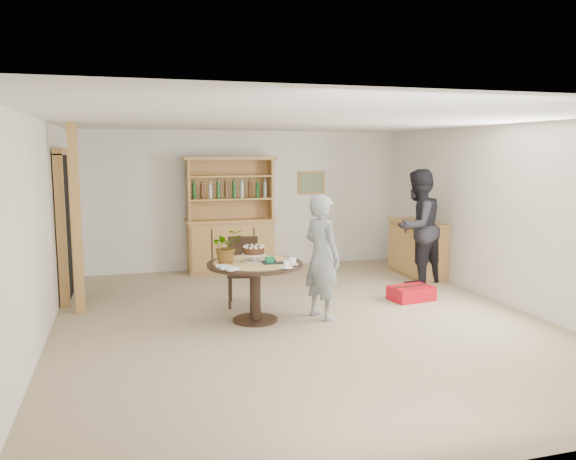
{
  "coord_description": "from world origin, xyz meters",
  "views": [
    {
      "loc": [
        -2.08,
        -6.53,
        2.13
      ],
      "look_at": [
        0.07,
        0.84,
        1.05
      ],
      "focal_mm": 35.0,
      "sensor_mm": 36.0,
      "label": 1
    }
  ],
  "objects_px": {
    "sideboard": "(417,248)",
    "dining_table": "(255,274)",
    "dining_chair": "(243,267)",
    "red_suitcase": "(411,293)",
    "adult_person": "(418,227)",
    "teen_boy": "(322,257)",
    "hutch": "(230,233)"
  },
  "relations": [
    {
      "from": "sideboard",
      "to": "dining_table",
      "type": "height_order",
      "value": "sideboard"
    },
    {
      "from": "dining_chair",
      "to": "red_suitcase",
      "type": "height_order",
      "value": "dining_chair"
    },
    {
      "from": "sideboard",
      "to": "dining_chair",
      "type": "distance_m",
      "value": 3.42
    },
    {
      "from": "adult_person",
      "to": "teen_boy",
      "type": "bearing_deg",
      "value": 5.71
    },
    {
      "from": "dining_table",
      "to": "teen_boy",
      "type": "distance_m",
      "value": 0.88
    },
    {
      "from": "sideboard",
      "to": "dining_table",
      "type": "xyz_separation_m",
      "value": [
        -3.29,
        -1.81,
        0.13
      ]
    },
    {
      "from": "dining_table",
      "to": "teen_boy",
      "type": "bearing_deg",
      "value": -6.71
    },
    {
      "from": "dining_table",
      "to": "dining_chair",
      "type": "bearing_deg",
      "value": 88.81
    },
    {
      "from": "sideboard",
      "to": "red_suitcase",
      "type": "distance_m",
      "value": 1.76
    },
    {
      "from": "dining_chair",
      "to": "red_suitcase",
      "type": "bearing_deg",
      "value": 1.15
    },
    {
      "from": "red_suitcase",
      "to": "dining_table",
      "type": "bearing_deg",
      "value": 179.91
    },
    {
      "from": "sideboard",
      "to": "teen_boy",
      "type": "distance_m",
      "value": 3.12
    },
    {
      "from": "dining_table",
      "to": "red_suitcase",
      "type": "bearing_deg",
      "value": 8.35
    },
    {
      "from": "hutch",
      "to": "sideboard",
      "type": "relative_size",
      "value": 1.62
    },
    {
      "from": "adult_person",
      "to": "red_suitcase",
      "type": "relative_size",
      "value": 2.84
    },
    {
      "from": "adult_person",
      "to": "sideboard",
      "type": "bearing_deg",
      "value": -146.96
    },
    {
      "from": "hutch",
      "to": "adult_person",
      "type": "distance_m",
      "value": 3.27
    },
    {
      "from": "dining_chair",
      "to": "teen_boy",
      "type": "distance_m",
      "value": 1.27
    },
    {
      "from": "sideboard",
      "to": "adult_person",
      "type": "relative_size",
      "value": 0.68
    },
    {
      "from": "hutch",
      "to": "dining_table",
      "type": "bearing_deg",
      "value": -94.69
    },
    {
      "from": "sideboard",
      "to": "adult_person",
      "type": "xyz_separation_m",
      "value": [
        -0.33,
        -0.57,
        0.45
      ]
    },
    {
      "from": "hutch",
      "to": "dining_table",
      "type": "distance_m",
      "value": 3.06
    },
    {
      "from": "hutch",
      "to": "dining_chair",
      "type": "xyz_separation_m",
      "value": [
        -0.23,
        -2.23,
        -0.15
      ]
    },
    {
      "from": "dining_chair",
      "to": "adult_person",
      "type": "height_order",
      "value": "adult_person"
    },
    {
      "from": "dining_table",
      "to": "adult_person",
      "type": "bearing_deg",
      "value": 22.77
    },
    {
      "from": "hutch",
      "to": "dining_table",
      "type": "relative_size",
      "value": 1.7
    },
    {
      "from": "teen_boy",
      "to": "red_suitcase",
      "type": "height_order",
      "value": "teen_boy"
    },
    {
      "from": "teen_boy",
      "to": "dining_table",
      "type": "bearing_deg",
      "value": 60.35
    },
    {
      "from": "hutch",
      "to": "sideboard",
      "type": "bearing_deg",
      "value": -22.21
    },
    {
      "from": "sideboard",
      "to": "teen_boy",
      "type": "relative_size",
      "value": 0.79
    },
    {
      "from": "adult_person",
      "to": "red_suitcase",
      "type": "height_order",
      "value": "adult_person"
    },
    {
      "from": "sideboard",
      "to": "dining_chair",
      "type": "bearing_deg",
      "value": -163.26
    }
  ]
}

